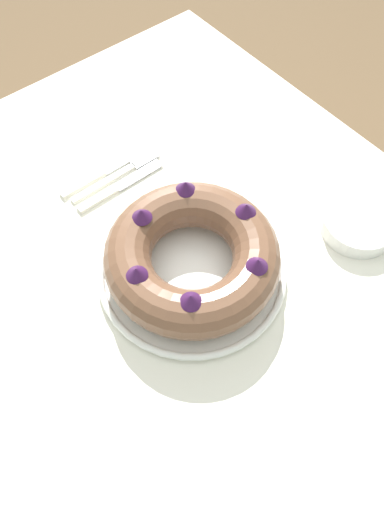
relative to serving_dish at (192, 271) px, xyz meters
name	(u,v)px	position (x,y,z in m)	size (l,w,h in m)	color
ground_plane	(185,393)	(-0.03, -0.01, -0.76)	(8.00, 8.00, 0.00)	brown
dining_table	(180,294)	(-0.03, -0.01, -0.12)	(1.14, 0.96, 0.75)	silver
serving_dish	(192,271)	(0.00, 0.00, 0.00)	(0.32, 0.32, 0.02)	white
bundt_cake	(192,256)	(0.00, 0.00, 0.05)	(0.28, 0.28, 0.09)	brown
fork	(122,173)	(-0.26, 0.03, -0.01)	(0.02, 0.20, 0.01)	white
serving_knife	(102,173)	(-0.28, 0.00, -0.01)	(0.02, 0.21, 0.01)	white
cake_knife	(115,189)	(-0.23, 0.00, -0.01)	(0.02, 0.19, 0.01)	white
side_bowl	(358,224)	(0.11, 0.29, 0.01)	(0.13, 0.13, 0.03)	white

